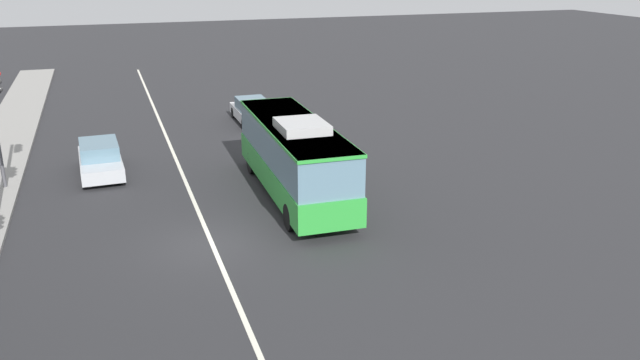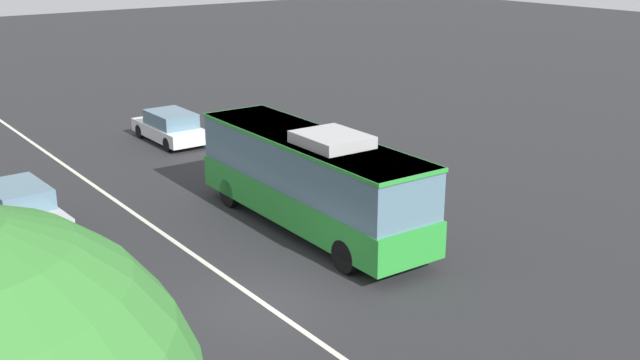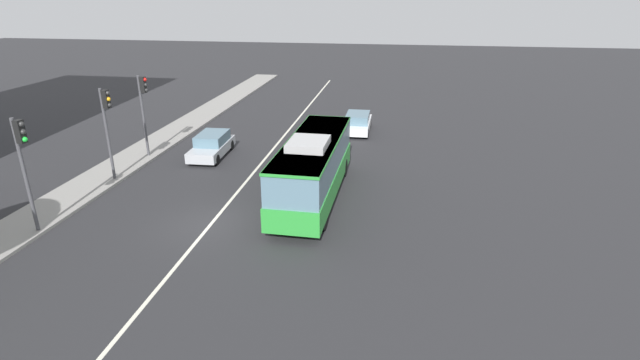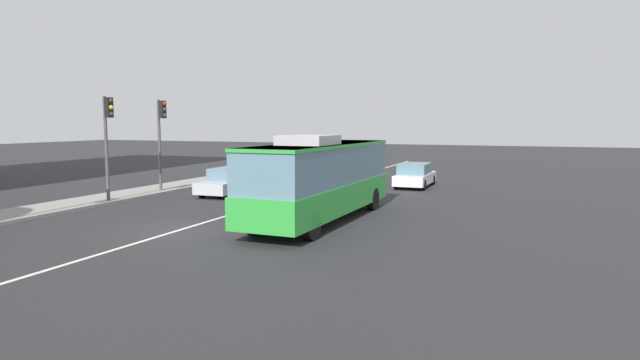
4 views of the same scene
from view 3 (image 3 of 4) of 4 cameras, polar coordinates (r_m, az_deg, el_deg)
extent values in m
plane|color=#28282B|center=(22.64, -12.77, -5.06)|extent=(160.00, 160.00, 0.00)
cube|color=gray|center=(26.71, -29.49, -3.09)|extent=(80.00, 2.74, 0.14)
cube|color=silver|center=(22.64, -12.77, -5.05)|extent=(76.00, 0.16, 0.01)
cube|color=green|center=(24.38, -0.78, -0.01)|extent=(10.05, 2.70, 1.10)
cube|color=slate|center=(23.92, -0.80, 2.97)|extent=(9.85, 2.62, 1.58)
cube|color=green|center=(23.69, -0.81, 4.63)|extent=(9.95, 2.68, 0.12)
cube|color=#B2B2B2|center=(22.50, -1.41, 4.34)|extent=(2.24, 1.84, 0.36)
cylinder|color=black|center=(27.87, -1.63, 1.77)|extent=(1.01, 0.32, 1.00)
cylinder|color=black|center=(27.51, 2.85, 1.49)|extent=(1.01, 0.32, 1.00)
cylinder|color=black|center=(21.79, -5.37, -4.23)|extent=(1.01, 0.32, 1.00)
cylinder|color=black|center=(21.33, 0.35, -4.72)|extent=(1.01, 0.32, 1.00)
cube|color=white|center=(36.43, 4.52, 6.56)|extent=(4.50, 1.81, 0.60)
cube|color=slate|center=(36.03, 4.52, 7.41)|extent=(2.52, 1.66, 0.64)
cylinder|color=black|center=(38.00, 3.50, 6.90)|extent=(0.64, 0.22, 0.64)
cylinder|color=black|center=(37.88, 5.93, 6.78)|extent=(0.64, 0.22, 0.64)
cylinder|color=black|center=(35.12, 2.99, 5.67)|extent=(0.64, 0.22, 0.64)
cylinder|color=black|center=(34.99, 5.61, 5.54)|extent=(0.64, 0.22, 0.64)
cube|color=#B7BABF|center=(31.54, -12.77, 3.68)|extent=(4.57, 1.97, 0.60)
cube|color=slate|center=(31.59, -12.71, 4.89)|extent=(2.58, 1.75, 0.64)
cylinder|color=black|center=(30.00, -12.23, 2.38)|extent=(0.65, 0.24, 0.64)
cylinder|color=black|center=(30.56, -15.07, 2.48)|extent=(0.65, 0.24, 0.64)
cylinder|color=black|center=(32.70, -10.56, 4.11)|extent=(0.65, 0.24, 0.64)
cylinder|color=black|center=(33.21, -13.20, 4.18)|extent=(0.65, 0.24, 0.64)
cylinder|color=#47474C|center=(28.54, -23.96, 4.80)|extent=(0.16, 0.16, 5.20)
cube|color=black|center=(27.91, -24.13, 8.79)|extent=(0.34, 0.30, 0.96)
sphere|color=#2D2D2D|center=(27.76, -23.98, 9.44)|extent=(0.22, 0.22, 0.22)
sphere|color=#F9A514|center=(27.82, -23.88, 8.80)|extent=(0.22, 0.22, 0.22)
sphere|color=#2D2D2D|center=(27.88, -23.78, 8.16)|extent=(0.22, 0.22, 0.22)
cylinder|color=#47474C|center=(23.72, -31.62, 0.20)|extent=(0.16, 0.16, 5.20)
cube|color=black|center=(22.96, -32.12, 4.90)|extent=(0.35, 0.31, 0.96)
sphere|color=#2D2D2D|center=(22.78, -32.02, 5.66)|extent=(0.22, 0.22, 0.22)
sphere|color=#2D2D2D|center=(22.85, -31.86, 4.89)|extent=(0.22, 0.22, 0.22)
sphere|color=#1ED838|center=(22.93, -31.70, 4.13)|extent=(0.22, 0.22, 0.22)
cylinder|color=#47474C|center=(31.97, -20.26, 6.98)|extent=(0.16, 0.16, 5.20)
cube|color=black|center=(31.41, -20.30, 10.59)|extent=(0.33, 0.29, 0.96)
sphere|color=red|center=(31.29, -20.14, 11.17)|extent=(0.22, 0.22, 0.22)
sphere|color=#2D2D2D|center=(31.34, -20.06, 10.59)|extent=(0.22, 0.22, 0.22)
sphere|color=#2D2D2D|center=(31.39, -19.99, 10.02)|extent=(0.22, 0.22, 0.22)
camera|label=1|loc=(11.32, -90.18, -2.50)|focal=36.28mm
camera|label=2|loc=(17.88, -70.14, 5.08)|focal=42.56mm
camera|label=4|loc=(7.67, 45.42, -39.39)|focal=29.89mm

